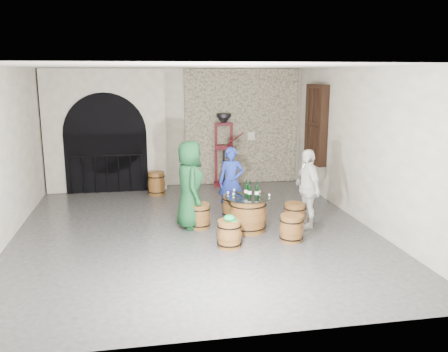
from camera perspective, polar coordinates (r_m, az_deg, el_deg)
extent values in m
plane|color=#323234|center=(9.57, -3.46, -6.50)|extent=(8.00, 8.00, 0.00)
plane|color=silver|center=(13.13, -5.63, 5.78)|extent=(8.00, 0.00, 8.00)
plane|color=silver|center=(5.32, 1.44, -3.92)|extent=(8.00, 0.00, 8.00)
plane|color=silver|center=(9.45, -25.19, 2.10)|extent=(0.00, 8.00, 8.00)
plane|color=silver|center=(10.19, 16.40, 3.44)|extent=(0.00, 8.00, 8.00)
plane|color=beige|center=(9.06, -3.73, 13.02)|extent=(8.00, 8.00, 0.00)
cube|color=#B2A98E|center=(13.33, 2.16, 5.93)|extent=(3.20, 0.12, 3.18)
cube|color=silver|center=(12.87, -14.04, 5.34)|extent=(3.10, 0.50, 3.18)
cube|color=black|center=(12.73, -13.92, 1.51)|extent=(2.10, 0.03, 1.55)
cylinder|color=black|center=(12.61, -14.10, 4.97)|extent=(2.10, 0.03, 2.10)
cylinder|color=black|center=(12.63, -13.99, 2.37)|extent=(1.79, 0.04, 0.04)
cylinder|color=black|center=(12.81, -17.85, 0.04)|extent=(0.02, 0.02, 0.98)
cylinder|color=black|center=(12.77, -16.53, 0.09)|extent=(0.02, 0.02, 0.98)
cylinder|color=black|center=(12.74, -15.21, 0.14)|extent=(0.02, 0.02, 0.98)
cylinder|color=black|center=(12.72, -13.87, 0.19)|extent=(0.02, 0.02, 0.98)
cylinder|color=black|center=(12.70, -12.53, 0.24)|extent=(0.02, 0.02, 0.98)
cylinder|color=black|center=(12.69, -11.19, 0.29)|extent=(0.02, 0.02, 0.98)
cylinder|color=black|center=(12.69, -9.85, 0.35)|extent=(0.02, 0.02, 0.98)
cube|color=black|center=(12.30, 11.02, 6.11)|extent=(0.20, 1.10, 2.00)
cube|color=black|center=(12.28, 10.80, 6.11)|extent=(0.06, 0.88, 1.76)
cube|color=black|center=(12.29, 10.93, 6.11)|extent=(0.22, 0.92, 0.06)
cube|color=black|center=(12.02, 11.43, 5.95)|extent=(0.22, 0.06, 1.80)
cube|color=black|center=(12.29, 10.93, 6.11)|extent=(0.22, 0.06, 1.80)
cube|color=black|center=(12.56, 10.46, 6.25)|extent=(0.22, 0.06, 1.80)
cylinder|color=brown|center=(9.43, 2.87, -4.69)|extent=(0.69, 0.69, 0.66)
cylinder|color=brown|center=(9.43, 2.87, -4.69)|extent=(0.74, 0.74, 0.14)
torus|color=black|center=(9.50, 2.86, -5.98)|extent=(0.75, 0.75, 0.02)
torus|color=black|center=(9.37, 2.89, -3.38)|extent=(0.75, 0.75, 0.02)
cylinder|color=brown|center=(9.34, 2.90, -2.70)|extent=(0.71, 0.71, 0.02)
cylinder|color=black|center=(9.33, 2.90, -2.55)|extent=(0.90, 0.90, 0.01)
cylinder|color=brown|center=(9.64, -2.97, -4.86)|extent=(0.41, 0.41, 0.48)
cylinder|color=brown|center=(9.64, -2.97, -4.86)|extent=(0.44, 0.44, 0.11)
torus|color=black|center=(9.69, -2.96, -5.79)|extent=(0.45, 0.45, 0.02)
torus|color=black|center=(9.59, -2.99, -3.92)|extent=(0.45, 0.45, 0.02)
cylinder|color=brown|center=(9.56, -2.99, -3.41)|extent=(0.42, 0.42, 0.02)
cylinder|color=brown|center=(10.35, 1.03, -3.62)|extent=(0.41, 0.41, 0.48)
cylinder|color=brown|center=(10.35, 1.03, -3.62)|extent=(0.44, 0.44, 0.11)
torus|color=black|center=(10.40, 1.03, -4.49)|extent=(0.45, 0.45, 0.02)
torus|color=black|center=(10.31, 1.03, -2.74)|extent=(0.45, 0.45, 0.02)
cylinder|color=brown|center=(10.29, 1.04, -2.27)|extent=(0.42, 0.42, 0.02)
cylinder|color=brown|center=(9.76, 8.48, -4.76)|extent=(0.41, 0.41, 0.48)
cylinder|color=brown|center=(9.76, 8.48, -4.76)|extent=(0.44, 0.44, 0.11)
torus|color=black|center=(9.81, 8.45, -5.68)|extent=(0.45, 0.45, 0.02)
torus|color=black|center=(9.71, 8.51, -3.83)|extent=(0.45, 0.45, 0.02)
cylinder|color=brown|center=(9.69, 8.53, -3.33)|extent=(0.42, 0.42, 0.02)
cylinder|color=brown|center=(8.97, 8.11, -6.30)|extent=(0.41, 0.41, 0.48)
cylinder|color=brown|center=(8.97, 8.11, -6.30)|extent=(0.44, 0.44, 0.11)
torus|color=black|center=(9.02, 8.08, -7.29)|extent=(0.45, 0.45, 0.02)
torus|color=black|center=(8.91, 8.14, -5.30)|extent=(0.45, 0.45, 0.02)
cylinder|color=brown|center=(8.89, 8.16, -4.76)|extent=(0.42, 0.42, 0.02)
cylinder|color=brown|center=(8.58, 0.64, -7.04)|extent=(0.41, 0.41, 0.48)
cylinder|color=brown|center=(8.58, 0.64, -7.04)|extent=(0.44, 0.44, 0.11)
torus|color=black|center=(8.64, 0.64, -8.07)|extent=(0.45, 0.45, 0.02)
torus|color=black|center=(8.53, 0.64, -5.99)|extent=(0.45, 0.45, 0.02)
cylinder|color=brown|center=(8.50, 0.65, -5.43)|extent=(0.42, 0.42, 0.02)
ellipsoid|color=#0E9B4A|center=(8.48, 0.65, -5.07)|extent=(0.21, 0.21, 0.11)
cylinder|color=#0E9B4A|center=(8.48, 1.22, -5.39)|extent=(0.13, 0.13, 0.01)
imported|color=#134422|center=(9.51, -4.12, -1.06)|extent=(0.61, 0.90, 1.78)
imported|color=#1B3098|center=(10.31, 0.88, -0.70)|extent=(0.63, 0.50, 1.52)
imported|color=silver|center=(9.70, 9.97, -1.48)|extent=(0.49, 0.98, 1.60)
cylinder|color=black|center=(9.25, 3.09, -1.93)|extent=(0.07, 0.07, 0.22)
cylinder|color=white|center=(9.25, 3.09, -1.99)|extent=(0.08, 0.08, 0.06)
cone|color=black|center=(9.22, 3.10, -1.17)|extent=(0.07, 0.07, 0.05)
cylinder|color=black|center=(9.21, 3.10, -0.84)|extent=(0.03, 0.03, 0.07)
cylinder|color=black|center=(9.23, 3.96, -1.97)|extent=(0.07, 0.07, 0.22)
cylinder|color=white|center=(9.24, 3.96, -2.03)|extent=(0.08, 0.08, 0.06)
cone|color=black|center=(9.20, 3.97, -1.21)|extent=(0.07, 0.07, 0.05)
cylinder|color=black|center=(9.19, 3.98, -0.88)|extent=(0.03, 0.03, 0.07)
cylinder|color=black|center=(9.34, 2.70, -1.78)|extent=(0.07, 0.07, 0.22)
cylinder|color=white|center=(9.35, 2.69, -1.84)|extent=(0.08, 0.08, 0.06)
cone|color=black|center=(9.31, 2.70, -1.03)|extent=(0.07, 0.07, 0.05)
cylinder|color=black|center=(9.30, 2.71, -0.70)|extent=(0.03, 0.03, 0.07)
cylinder|color=brown|center=(12.30, -8.13, -0.93)|extent=(0.41, 0.41, 0.58)
cylinder|color=brown|center=(12.30, -8.13, -0.93)|extent=(0.44, 0.44, 0.13)
torus|color=black|center=(12.35, -8.10, -1.82)|extent=(0.45, 0.45, 0.02)
torus|color=black|center=(12.26, -8.16, -0.03)|extent=(0.45, 0.45, 0.02)
cylinder|color=brown|center=(12.23, -8.17, 0.44)|extent=(0.42, 0.42, 0.02)
cube|color=#500D17|center=(13.26, -0.03, -0.89)|extent=(0.61, 0.53, 0.11)
cube|color=#500D17|center=(13.06, -0.03, 3.49)|extent=(0.54, 0.39, 0.13)
cube|color=#500D17|center=(12.98, -0.03, 6.25)|extent=(0.51, 0.20, 0.07)
cylinder|color=black|center=(13.13, -0.03, 1.57)|extent=(0.06, 0.06, 1.06)
cylinder|color=black|center=(12.95, -0.03, 7.32)|extent=(0.40, 0.40, 0.10)
cone|color=black|center=(12.96, -0.03, 6.76)|extent=(0.40, 0.40, 0.21)
cube|color=#500D17|center=(13.09, -0.96, 2.71)|extent=(0.08, 0.08, 1.69)
cube|color=#500D17|center=(13.09, 0.89, 2.71)|extent=(0.08, 0.08, 1.69)
cylinder|color=#500D17|center=(12.99, 1.37, 4.52)|extent=(0.45, 0.11, 0.33)
cube|color=silver|center=(13.34, 3.28, 4.84)|extent=(0.18, 0.10, 0.22)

